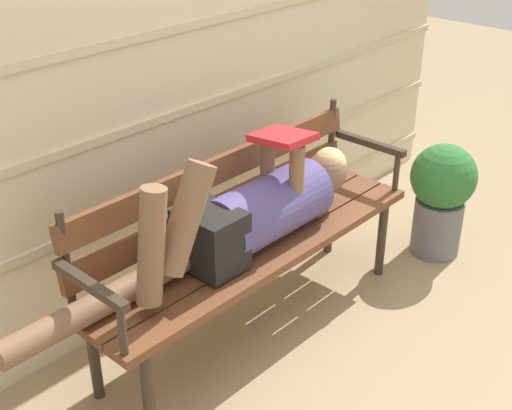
{
  "coord_description": "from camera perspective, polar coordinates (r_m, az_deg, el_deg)",
  "views": [
    {
      "loc": [
        -1.85,
        -1.52,
        1.96
      ],
      "look_at": [
        0.0,
        0.18,
        0.63
      ],
      "focal_mm": 48.55,
      "sensor_mm": 36.0,
      "label": 1
    }
  ],
  "objects": [
    {
      "name": "ground_plane",
      "position": [
        3.09,
        2.52,
        -11.37
      ],
      "size": [
        12.0,
        12.0,
        0.0
      ],
      "primitive_type": "plane",
      "color": "tan"
    },
    {
      "name": "house_siding",
      "position": [
        3.0,
        -7.17,
        10.9
      ],
      "size": [
        4.19,
        0.08,
        2.18
      ],
      "color": "beige",
      "rests_on": "ground"
    },
    {
      "name": "park_bench",
      "position": [
        2.95,
        -0.93,
        -2.0
      ],
      "size": [
        1.69,
        0.43,
        0.83
      ],
      "color": "brown",
      "rests_on": "ground"
    },
    {
      "name": "reclining_person",
      "position": [
        2.82,
        -0.77,
        -0.79
      ],
      "size": [
        1.72,
        0.27,
        0.53
      ],
      "color": "#514784"
    },
    {
      "name": "potted_plant",
      "position": [
        3.68,
        15.02,
        0.89
      ],
      "size": [
        0.34,
        0.34,
        0.61
      ],
      "color": "slate",
      "rests_on": "ground"
    }
  ]
}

